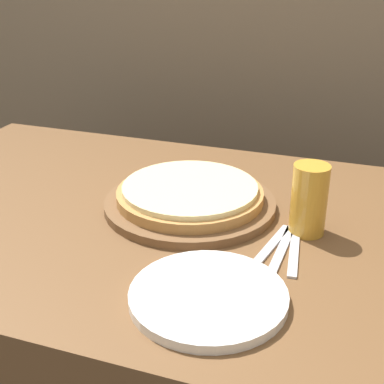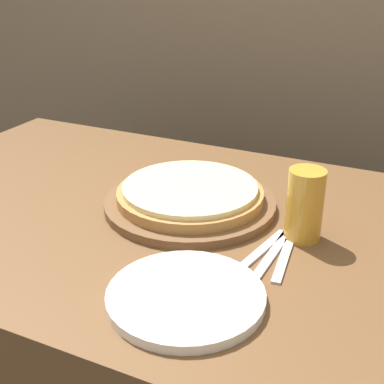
{
  "view_description": "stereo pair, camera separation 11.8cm",
  "coord_description": "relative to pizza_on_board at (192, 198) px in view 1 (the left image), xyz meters",
  "views": [
    {
      "loc": [
        0.37,
        -0.99,
        1.25
      ],
      "look_at": [
        0.0,
        0.05,
        0.74
      ],
      "focal_mm": 50.0,
      "sensor_mm": 36.0,
      "label": 1
    },
    {
      "loc": [
        0.48,
        -0.94,
        1.25
      ],
      "look_at": [
        0.0,
        0.05,
        0.74
      ],
      "focal_mm": 50.0,
      "sensor_mm": 36.0,
      "label": 2
    }
  ],
  "objects": [
    {
      "name": "dining_table",
      "position": [
        -0.0,
        -0.05,
        -0.38
      ],
      "size": [
        1.58,
        0.92,
        0.7
      ],
      "color": "brown",
      "rests_on": "ground_plane"
    },
    {
      "name": "fork",
      "position": [
        0.21,
        -0.13,
        -0.02
      ],
      "size": [
        0.05,
        0.21,
        0.0
      ],
      "color": "silver",
      "rests_on": "dining_table"
    },
    {
      "name": "spoon",
      "position": [
        0.26,
        -0.13,
        -0.02
      ],
      "size": [
        0.04,
        0.18,
        0.0
      ],
      "color": "silver",
      "rests_on": "dining_table"
    },
    {
      "name": "pizza_on_board",
      "position": [
        0.0,
        0.0,
        0.0
      ],
      "size": [
        0.39,
        0.39,
        0.06
      ],
      "color": "brown",
      "rests_on": "dining_table"
    },
    {
      "name": "dinner_plate",
      "position": [
        0.14,
        -0.33,
        -0.02
      ],
      "size": [
        0.27,
        0.27,
        0.02
      ],
      "color": "white",
      "rests_on": "dining_table"
    },
    {
      "name": "dinner_knife",
      "position": [
        0.23,
        -0.13,
        -0.02
      ],
      "size": [
        0.02,
        0.21,
        0.0
      ],
      "color": "silver",
      "rests_on": "dining_table"
    },
    {
      "name": "beer_glass",
      "position": [
        0.26,
        -0.03,
        0.06
      ],
      "size": [
        0.07,
        0.07,
        0.15
      ],
      "color": "gold",
      "rests_on": "dining_table"
    }
  ]
}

